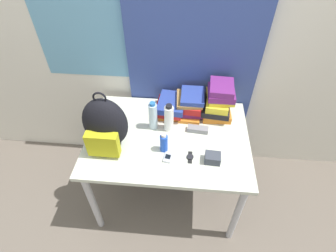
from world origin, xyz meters
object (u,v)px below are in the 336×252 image
object	(u,v)px
sunglasses_case	(198,129)
wristwatch	(190,157)
book_stack_right	(218,101)
sunscreen_bottle	(164,143)
water_bottle	(153,116)
cell_phone	(168,157)
backpack	(105,125)
book_stack_left	(171,106)
camera_pouch	(213,158)
sports_bottle	(169,118)
book_stack_center	(191,104)

from	to	relation	value
sunglasses_case	wristwatch	distance (m)	0.26
book_stack_right	sunscreen_bottle	xyz separation A→B (m)	(-0.37, -0.40, -0.06)
water_bottle	cell_phone	size ratio (longest dim) A/B	2.58
book_stack_right	backpack	bearing A→B (deg)	-152.61
backpack	sunglasses_case	world-z (taller)	backpack
book_stack_left	camera_pouch	size ratio (longest dim) A/B	2.58
sports_bottle	book_stack_right	bearing A→B (deg)	28.99
sunglasses_case	backpack	bearing A→B (deg)	-162.99
cell_phone	camera_pouch	bearing A→B (deg)	0.52
book_stack_center	book_stack_right	xyz separation A→B (m)	(0.20, 0.00, 0.04)
cell_phone	sunglasses_case	world-z (taller)	sunglasses_case
book_stack_right	sunscreen_bottle	distance (m)	0.55
book_stack_right	wristwatch	xyz separation A→B (m)	(-0.19, -0.46, -0.12)
cell_phone	wristwatch	world-z (taller)	cell_phone
book_stack_center	book_stack_right	distance (m)	0.20
wristwatch	water_bottle	bearing A→B (deg)	136.20
book_stack_center	wristwatch	size ratio (longest dim) A/B	2.67
book_stack_right	water_bottle	distance (m)	0.51
water_bottle	cell_phone	world-z (taller)	water_bottle
sunscreen_bottle	cell_phone	size ratio (longest dim) A/B	1.71
sports_bottle	cell_phone	world-z (taller)	sports_bottle
backpack	wristwatch	size ratio (longest dim) A/B	4.44
wristwatch	backpack	bearing A→B (deg)	173.27
backpack	camera_pouch	size ratio (longest dim) A/B	4.23
backpack	book_stack_center	world-z (taller)	backpack
sports_bottle	camera_pouch	distance (m)	0.42
water_bottle	cell_phone	bearing A→B (deg)	-65.23
sports_bottle	cell_phone	distance (m)	0.29
water_bottle	wristwatch	size ratio (longest dim) A/B	2.31
sunscreen_bottle	camera_pouch	bearing A→B (deg)	-12.06
book_stack_right	cell_phone	distance (m)	0.60
backpack	wristwatch	world-z (taller)	backpack
sunglasses_case	book_stack_left	bearing A→B (deg)	137.96
water_bottle	sunglasses_case	world-z (taller)	water_bottle
camera_pouch	water_bottle	bearing A→B (deg)	146.27
book_stack_center	wristwatch	world-z (taller)	book_stack_center
wristwatch	book_stack_right	bearing A→B (deg)	67.27
book_stack_center	water_bottle	xyz separation A→B (m)	(-0.27, -0.19, 0.02)
sunscreen_bottle	wristwatch	size ratio (longest dim) A/B	1.53
cell_phone	book_stack_left	bearing A→B (deg)	92.46
book_stack_left	sports_bottle	size ratio (longest dim) A/B	1.20
cell_phone	book_stack_center	bearing A→B (deg)	73.81
sports_bottle	wristwatch	distance (m)	0.32
cell_phone	wristwatch	size ratio (longest dim) A/B	0.90
backpack	cell_phone	world-z (taller)	backpack
book_stack_center	sports_bottle	world-z (taller)	sports_bottle
book_stack_right	cell_phone	size ratio (longest dim) A/B	3.17
book_stack_center	wristwatch	xyz separation A→B (m)	(0.01, -0.45, -0.08)
water_bottle	sunglasses_case	distance (m)	0.34
book_stack_center	camera_pouch	size ratio (longest dim) A/B	2.55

